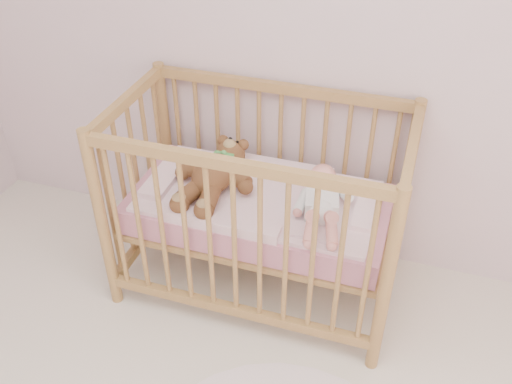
% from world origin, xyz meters
% --- Properties ---
extents(wall_back, '(4.00, 0.02, 2.70)m').
position_xyz_m(wall_back, '(0.00, 2.00, 1.35)').
color(wall_back, silver).
rests_on(wall_back, floor).
extents(crib, '(1.36, 0.76, 1.00)m').
position_xyz_m(crib, '(-0.19, 1.60, 0.50)').
color(crib, '#A98648').
rests_on(crib, floor).
extents(mattress, '(1.22, 0.62, 0.13)m').
position_xyz_m(mattress, '(-0.19, 1.60, 0.49)').
color(mattress, pink).
rests_on(mattress, crib).
extents(blanket, '(1.10, 0.58, 0.06)m').
position_xyz_m(blanket, '(-0.19, 1.60, 0.56)').
color(blanket, '#F7AAB9').
rests_on(blanket, mattress).
extents(baby, '(0.38, 0.61, 0.14)m').
position_xyz_m(baby, '(0.12, 1.58, 0.64)').
color(baby, white).
rests_on(baby, blanket).
extents(teddy_bear, '(0.45, 0.62, 0.16)m').
position_xyz_m(teddy_bear, '(-0.41, 1.58, 0.65)').
color(teddy_bear, brown).
rests_on(teddy_bear, blanket).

